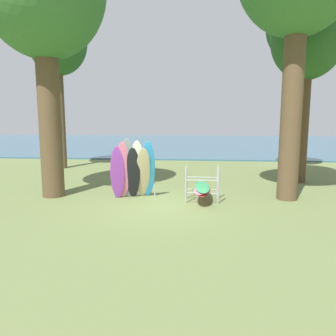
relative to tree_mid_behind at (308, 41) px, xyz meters
name	(u,v)px	position (x,y,z in m)	size (l,w,h in m)	color
ground_plane	(155,205)	(-6.05, -4.60, -6.23)	(80.00, 80.00, 0.00)	olive
lake_water	(189,143)	(-6.05, 25.52, -6.18)	(80.00, 36.00, 0.10)	#38607A
tree_mid_behind	(308,41)	(0.00, 0.00, 0.00)	(3.13, 3.13, 8.18)	#4C3823
tree_far_left_back	(57,43)	(-12.70, 3.22, 0.92)	(3.31, 3.31, 9.18)	brown
tree_far_right_back	(296,29)	(0.32, 3.15, 1.33)	(3.05, 3.05, 9.45)	brown
leaning_board_pile	(133,171)	(-6.97, -3.83, -5.21)	(1.68, 1.07, 2.25)	purple
board_storage_rack	(202,188)	(-4.47, -3.95, -5.76)	(1.15, 2.13, 1.25)	#9EA0A5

